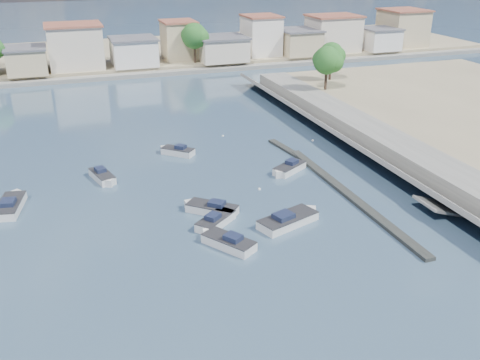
{
  "coord_description": "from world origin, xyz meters",
  "views": [
    {
      "loc": [
        -19.51,
        -32.48,
        23.19
      ],
      "look_at": [
        -3.08,
        14.5,
        1.4
      ],
      "focal_mm": 40.0,
      "sensor_mm": 36.0,
      "label": 1
    }
  ],
  "objects_px": {
    "motorboat_b": "(217,220)",
    "motorboat_d": "(288,169)",
    "motorboat_c": "(210,209)",
    "motorboat_h": "(290,220)",
    "motorboat_e": "(11,205)",
    "motorboat_a": "(226,242)",
    "motorboat_g": "(103,177)",
    "motorboat_f": "(176,151)"
  },
  "relations": [
    {
      "from": "motorboat_b",
      "to": "motorboat_e",
      "type": "bearing_deg",
      "value": 151.77
    },
    {
      "from": "motorboat_g",
      "to": "motorboat_f",
      "type": "bearing_deg",
      "value": 28.9
    },
    {
      "from": "motorboat_c",
      "to": "motorboat_g",
      "type": "relative_size",
      "value": 1.02
    },
    {
      "from": "motorboat_f",
      "to": "motorboat_h",
      "type": "bearing_deg",
      "value": -74.4
    },
    {
      "from": "motorboat_b",
      "to": "motorboat_g",
      "type": "bearing_deg",
      "value": 122.75
    },
    {
      "from": "motorboat_a",
      "to": "motorboat_b",
      "type": "xyz_separation_m",
      "value": [
        0.39,
        3.94,
        -0.0
      ]
    },
    {
      "from": "motorboat_c",
      "to": "motorboat_b",
      "type": "bearing_deg",
      "value": -90.78
    },
    {
      "from": "motorboat_d",
      "to": "motorboat_f",
      "type": "height_order",
      "value": "same"
    },
    {
      "from": "motorboat_b",
      "to": "motorboat_g",
      "type": "height_order",
      "value": "same"
    },
    {
      "from": "motorboat_a",
      "to": "motorboat_d",
      "type": "height_order",
      "value": "same"
    },
    {
      "from": "motorboat_c",
      "to": "motorboat_e",
      "type": "distance_m",
      "value": 19.2
    },
    {
      "from": "motorboat_e",
      "to": "motorboat_h",
      "type": "distance_m",
      "value": 26.82
    },
    {
      "from": "motorboat_a",
      "to": "motorboat_f",
      "type": "bearing_deg",
      "value": 87.62
    },
    {
      "from": "motorboat_a",
      "to": "motorboat_b",
      "type": "bearing_deg",
      "value": 84.36
    },
    {
      "from": "motorboat_a",
      "to": "motorboat_e",
      "type": "height_order",
      "value": "same"
    },
    {
      "from": "motorboat_b",
      "to": "motorboat_f",
      "type": "xyz_separation_m",
      "value": [
        0.55,
        18.69,
        0.0
      ]
    },
    {
      "from": "motorboat_f",
      "to": "motorboat_h",
      "type": "distance_m",
      "value": 21.54
    },
    {
      "from": "motorboat_c",
      "to": "motorboat_e",
      "type": "xyz_separation_m",
      "value": [
        -17.86,
        7.06,
        -0.0
      ]
    },
    {
      "from": "motorboat_e",
      "to": "motorboat_c",
      "type": "bearing_deg",
      "value": -21.57
    },
    {
      "from": "motorboat_f",
      "to": "motorboat_d",
      "type": "bearing_deg",
      "value": -42.51
    },
    {
      "from": "motorboat_e",
      "to": "motorboat_h",
      "type": "xyz_separation_m",
      "value": [
        24.17,
        -11.63,
        0.0
      ]
    },
    {
      "from": "motorboat_b",
      "to": "motorboat_d",
      "type": "bearing_deg",
      "value": 39.18
    },
    {
      "from": "motorboat_d",
      "to": "motorboat_c",
      "type": "bearing_deg",
      "value": -149.44
    },
    {
      "from": "motorboat_c",
      "to": "motorboat_g",
      "type": "xyz_separation_m",
      "value": [
        -8.76,
        11.06,
        0.0
      ]
    },
    {
      "from": "motorboat_b",
      "to": "motorboat_d",
      "type": "relative_size",
      "value": 0.97
    },
    {
      "from": "motorboat_b",
      "to": "motorboat_e",
      "type": "xyz_separation_m",
      "value": [
        -17.82,
        9.57,
        0.0
      ]
    },
    {
      "from": "motorboat_g",
      "to": "motorboat_b",
      "type": "bearing_deg",
      "value": -57.25
    },
    {
      "from": "motorboat_a",
      "to": "motorboat_b",
      "type": "relative_size",
      "value": 1.12
    },
    {
      "from": "motorboat_d",
      "to": "motorboat_f",
      "type": "bearing_deg",
      "value": 137.49
    },
    {
      "from": "motorboat_c",
      "to": "motorboat_d",
      "type": "height_order",
      "value": "same"
    },
    {
      "from": "motorboat_f",
      "to": "motorboat_h",
      "type": "xyz_separation_m",
      "value": [
        5.79,
        -20.75,
        0.0
      ]
    },
    {
      "from": "motorboat_c",
      "to": "motorboat_f",
      "type": "xyz_separation_m",
      "value": [
        0.52,
        16.18,
        -0.0
      ]
    },
    {
      "from": "motorboat_c",
      "to": "motorboat_h",
      "type": "height_order",
      "value": "same"
    },
    {
      "from": "motorboat_c",
      "to": "motorboat_d",
      "type": "bearing_deg",
      "value": 30.56
    },
    {
      "from": "motorboat_f",
      "to": "motorboat_e",
      "type": "bearing_deg",
      "value": -153.61
    },
    {
      "from": "motorboat_d",
      "to": "motorboat_g",
      "type": "relative_size",
      "value": 0.95
    },
    {
      "from": "motorboat_b",
      "to": "motorboat_g",
      "type": "xyz_separation_m",
      "value": [
        -8.73,
        13.57,
        0.0
      ]
    },
    {
      "from": "motorboat_c",
      "to": "motorboat_d",
      "type": "relative_size",
      "value": 1.08
    },
    {
      "from": "motorboat_e",
      "to": "motorboat_f",
      "type": "relative_size",
      "value": 1.48
    },
    {
      "from": "motorboat_b",
      "to": "motorboat_g",
      "type": "relative_size",
      "value": 0.92
    },
    {
      "from": "motorboat_b",
      "to": "motorboat_c",
      "type": "height_order",
      "value": "same"
    },
    {
      "from": "motorboat_f",
      "to": "motorboat_c",
      "type": "bearing_deg",
      "value": -91.83
    }
  ]
}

